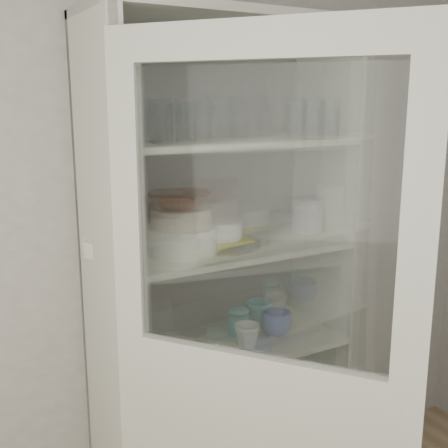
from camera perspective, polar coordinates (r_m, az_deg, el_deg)
wall_back at (r=2.25m, az=-7.30°, el=-0.51°), size 3.60×0.02×2.60m
pantry_cabinet at (r=2.30m, az=-0.78°, el=-9.52°), size 1.00×0.45×2.10m
cupboard_door at (r=1.73m, az=3.28°, el=-19.97°), size 0.58×0.74×2.00m
tumbler_0 at (r=1.79m, az=-9.36°, el=10.02°), size 0.08×0.08×0.14m
tumbler_1 at (r=1.86m, az=-3.88°, el=10.40°), size 0.09×0.09×0.15m
tumbler_2 at (r=1.85m, az=-6.26°, el=10.28°), size 0.08×0.08×0.14m
tumbler_3 at (r=1.91m, az=-2.22°, el=10.30°), size 0.09×0.09×0.14m
tumbler_4 at (r=2.10m, az=8.90°, el=10.51°), size 0.09×0.09×0.15m
tumbler_5 at (r=2.08m, az=7.41°, el=10.35°), size 0.07×0.07×0.13m
tumbler_6 at (r=2.20m, az=10.81°, el=10.41°), size 0.08×0.08×0.14m
tumbler_7 at (r=1.90m, az=-9.38°, el=10.02°), size 0.07×0.07×0.13m
tumbler_8 at (r=1.95m, az=-7.61°, el=10.16°), size 0.09×0.09×0.13m
tumbler_9 at (r=1.94m, az=-6.59°, el=10.42°), size 0.07×0.07×0.15m
tumbler_10 at (r=2.10m, az=1.54°, el=10.58°), size 0.09×0.09×0.14m
goblet_0 at (r=2.03m, az=-9.48°, el=10.55°), size 0.07×0.07×0.16m
goblet_1 at (r=2.08m, az=-3.74°, el=10.67°), size 0.07×0.07×0.15m
goblet_2 at (r=2.16m, az=-1.85°, el=10.94°), size 0.07×0.07×0.17m
goblet_3 at (r=2.29m, az=3.64°, el=11.12°), size 0.08×0.08×0.17m
plate_stack_front at (r=2.03m, az=-4.32°, el=-1.58°), size 0.25×0.25×0.10m
plate_stack_back at (r=2.06m, az=-11.28°, el=-2.15°), size 0.21×0.21×0.06m
cream_bowl at (r=2.01m, az=-4.35°, el=0.71°), size 0.28×0.28×0.07m
terracotta_bowl at (r=2.00m, az=-4.38°, el=2.44°), size 0.30×0.30×0.06m
glass_platter at (r=2.13m, az=-0.20°, el=-2.01°), size 0.37×0.37×0.02m
yellow_trivet at (r=2.12m, az=-0.20°, el=-1.62°), size 0.21×0.21×0.01m
white_ramekin at (r=2.11m, az=-0.21°, el=-0.59°), size 0.17×0.17×0.07m
grey_bowl_stack at (r=2.37m, az=8.47°, el=0.88°), size 0.13×0.13×0.14m
mug_blue at (r=2.34m, az=5.37°, el=-9.98°), size 0.13×0.13×0.10m
mug_teal at (r=2.42m, az=3.60°, el=-9.05°), size 0.13×0.13×0.11m
mug_white at (r=2.21m, az=2.33°, el=-11.31°), size 0.11×0.11×0.09m
teal_jar at (r=2.33m, az=1.52°, el=-9.95°), size 0.08×0.08×0.10m
measuring_cups at (r=2.07m, az=-6.70°, el=-14.05°), size 0.10×0.10×0.04m
white_canister at (r=2.14m, az=-10.42°, el=-12.04°), size 0.13×0.13×0.12m
cream_dish at (r=2.38m, az=-2.75°, el=-20.94°), size 0.25×0.25×0.06m
tin_box at (r=2.52m, az=4.33°, el=-19.02°), size 0.20×0.17×0.05m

